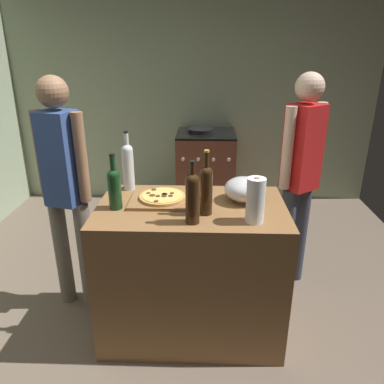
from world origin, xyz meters
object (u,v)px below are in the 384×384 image
(wine_bottle_green, at_px, (206,188))
(person_in_stripes, at_px, (65,184))
(paper_towel_roll, at_px, (255,200))
(stove, at_px, (205,171))
(wine_bottle_clear, at_px, (193,196))
(person_in_red, at_px, (300,171))
(wine_bottle_dark, at_px, (128,165))
(pizza, at_px, (162,196))
(wine_bottle_amber, at_px, (114,186))
(mixing_bowl, at_px, (244,189))

(wine_bottle_green, height_order, person_in_stripes, person_in_stripes)
(paper_towel_roll, height_order, stove, paper_towel_roll)
(wine_bottle_clear, xyz_separation_m, stove, (0.08, 2.24, -0.61))
(paper_towel_roll, distance_m, person_in_red, 0.88)
(stove, bearing_deg, wine_bottle_dark, -106.66)
(wine_bottle_green, xyz_separation_m, person_in_stripes, (-0.95, 0.34, -0.12))
(person_in_stripes, bearing_deg, paper_towel_roll, -19.55)
(pizza, height_order, wine_bottle_amber, wine_bottle_amber)
(wine_bottle_dark, bearing_deg, mixing_bowl, -13.23)
(mixing_bowl, relative_size, person_in_red, 0.15)
(pizza, height_order, stove, pizza)
(paper_towel_roll, xyz_separation_m, wine_bottle_amber, (-0.81, 0.15, 0.01))
(pizza, distance_m, stove, 2.02)
(mixing_bowl, relative_size, person_in_stripes, 0.15)
(stove, bearing_deg, paper_towel_roll, -83.16)
(paper_towel_roll, height_order, wine_bottle_dark, wine_bottle_dark)
(mixing_bowl, height_order, wine_bottle_dark, wine_bottle_dark)
(mixing_bowl, bearing_deg, person_in_red, 45.62)
(wine_bottle_dark, bearing_deg, wine_bottle_green, -36.10)
(pizza, xyz_separation_m, wine_bottle_dark, (-0.25, 0.20, 0.14))
(mixing_bowl, xyz_separation_m, wine_bottle_green, (-0.24, -0.20, 0.08))
(mixing_bowl, xyz_separation_m, person_in_stripes, (-1.18, 0.14, -0.03))
(wine_bottle_amber, bearing_deg, paper_towel_roll, -10.67)
(paper_towel_roll, bearing_deg, person_in_red, 60.65)
(wine_bottle_clear, distance_m, wine_bottle_green, 0.14)
(mixing_bowl, distance_m, stove, 2.01)
(pizza, xyz_separation_m, paper_towel_roll, (0.54, -0.27, 0.10))
(paper_towel_roll, xyz_separation_m, person_in_red, (0.43, 0.77, -0.08))
(wine_bottle_green, bearing_deg, paper_towel_roll, -19.31)
(wine_bottle_amber, height_order, stove, wine_bottle_amber)
(wine_bottle_dark, distance_m, wine_bottle_amber, 0.32)
(wine_bottle_amber, xyz_separation_m, person_in_stripes, (-0.41, 0.28, -0.10))
(pizza, relative_size, mixing_bowl, 1.16)
(mixing_bowl, height_order, stove, mixing_bowl)
(wine_bottle_green, bearing_deg, pizza, 146.94)
(wine_bottle_dark, bearing_deg, pizza, -39.19)
(paper_towel_roll, relative_size, wine_bottle_amber, 0.76)
(wine_bottle_amber, bearing_deg, wine_bottle_dark, 86.64)
(wine_bottle_amber, height_order, wine_bottle_clear, wine_bottle_clear)
(wine_bottle_amber, distance_m, person_in_red, 1.38)
(wine_bottle_clear, bearing_deg, mixing_bowl, 45.55)
(mixing_bowl, distance_m, wine_bottle_green, 0.32)
(wine_bottle_dark, distance_m, wine_bottle_clear, 0.67)
(wine_bottle_clear, height_order, wine_bottle_green, wine_bottle_green)
(stove, bearing_deg, wine_bottle_amber, -104.67)
(pizza, xyz_separation_m, person_in_red, (0.97, 0.49, 0.02))
(wine_bottle_amber, bearing_deg, person_in_stripes, 145.62)
(person_in_stripes, height_order, person_in_red, same)
(stove, bearing_deg, person_in_red, -64.35)
(stove, bearing_deg, wine_bottle_clear, -91.93)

